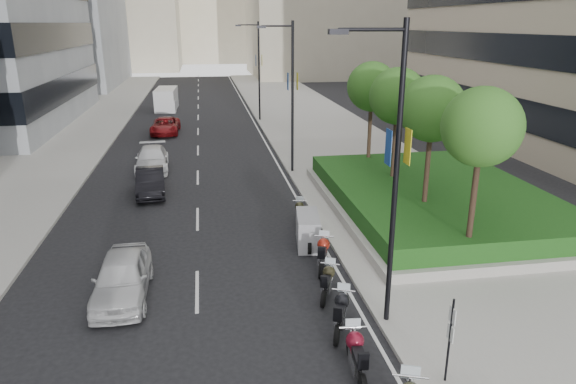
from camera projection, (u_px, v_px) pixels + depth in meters
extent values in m
plane|color=black|center=(251.00, 356.00, 14.32)|extent=(160.00, 160.00, 0.00)
cube|color=#9E9B93|center=(322.00, 131.00, 43.80)|extent=(10.00, 100.00, 0.15)
cube|color=#9E9B93|center=(64.00, 140.00, 40.54)|extent=(8.00, 100.00, 0.15)
cube|color=silver|center=(261.00, 134.00, 43.00)|extent=(0.12, 100.00, 0.01)
cube|color=silver|center=(198.00, 136.00, 42.20)|extent=(0.12, 100.00, 0.01)
cube|color=#A29E97|center=(435.00, 206.00, 25.13)|extent=(10.00, 14.00, 0.40)
cube|color=#133C11|center=(436.00, 194.00, 24.95)|extent=(9.40, 13.40, 0.80)
cylinder|color=#332319|center=(472.00, 206.00, 18.59)|extent=(0.22, 0.22, 4.00)
sphere|color=#2A5A1C|center=(482.00, 127.00, 17.68)|extent=(2.80, 2.80, 2.80)
cylinder|color=#332319|center=(427.00, 175.00, 22.34)|extent=(0.22, 0.22, 4.00)
sphere|color=#2A5A1C|center=(432.00, 109.00, 21.43)|extent=(2.80, 2.80, 2.80)
cylinder|color=#332319|center=(394.00, 153.00, 26.09)|extent=(0.22, 0.22, 4.00)
sphere|color=#2A5A1C|center=(398.00, 96.00, 25.18)|extent=(2.80, 2.80, 2.80)
cylinder|color=#332319|center=(369.00, 137.00, 29.83)|extent=(0.22, 0.22, 4.00)
sphere|color=#2A5A1C|center=(372.00, 87.00, 28.92)|extent=(2.80, 2.80, 2.80)
cylinder|color=black|center=(395.00, 185.00, 14.52)|extent=(0.16, 0.16, 9.00)
cylinder|color=black|center=(373.00, 30.00, 13.06)|extent=(1.80, 0.10, 0.10)
cube|color=black|center=(338.00, 32.00, 12.94)|extent=(0.50, 0.22, 0.14)
cube|color=yellow|center=(408.00, 147.00, 14.22)|extent=(0.02, 0.45, 1.00)
cube|color=navy|center=(388.00, 147.00, 14.13)|extent=(0.02, 0.45, 1.00)
cylinder|color=black|center=(292.00, 100.00, 30.44)|extent=(0.16, 0.16, 9.00)
cylinder|color=black|center=(277.00, 26.00, 28.99)|extent=(1.80, 0.10, 0.10)
cube|color=black|center=(261.00, 27.00, 28.86)|extent=(0.50, 0.22, 0.14)
cube|color=yellow|center=(297.00, 81.00, 30.14)|extent=(0.02, 0.45, 1.00)
cube|color=navy|center=(288.00, 81.00, 30.06)|extent=(0.02, 0.45, 1.00)
cylinder|color=black|center=(259.00, 73.00, 47.31)|extent=(0.16, 0.16, 9.00)
cylinder|color=black|center=(248.00, 25.00, 45.85)|extent=(1.80, 0.10, 0.10)
cube|color=black|center=(238.00, 25.00, 45.73)|extent=(0.50, 0.22, 0.14)
cube|color=yellow|center=(262.00, 60.00, 47.01)|extent=(0.02, 0.45, 1.00)
cube|color=navy|center=(256.00, 60.00, 46.92)|extent=(0.02, 0.45, 1.00)
cylinder|color=black|center=(449.00, 343.00, 12.80)|extent=(0.06, 0.06, 2.50)
cube|color=silver|center=(452.00, 315.00, 12.55)|extent=(0.02, 0.32, 0.42)
cube|color=silver|center=(450.00, 333.00, 12.71)|extent=(0.02, 0.32, 0.42)
cylinder|color=silver|center=(410.00, 376.00, 11.68)|extent=(0.80, 0.32, 0.06)
cylinder|color=black|center=(350.00, 347.00, 14.22)|extent=(0.18, 0.65, 0.64)
cube|color=silver|center=(357.00, 361.00, 13.33)|extent=(0.39, 0.90, 0.43)
sphere|color=maroon|center=(355.00, 341.00, 13.53)|extent=(0.49, 0.49, 0.49)
cube|color=black|center=(360.00, 358.00, 12.94)|extent=(0.36, 0.80, 0.16)
cylinder|color=silver|center=(353.00, 327.00, 13.72)|extent=(0.76, 0.12, 0.05)
cylinder|color=black|center=(337.00, 335.00, 14.76)|extent=(0.34, 0.60, 0.60)
cylinder|color=black|center=(344.00, 308.00, 16.21)|extent=(0.34, 0.60, 0.60)
cube|color=silver|center=(340.00, 317.00, 15.39)|extent=(0.59, 0.88, 0.41)
sphere|color=black|center=(342.00, 301.00, 15.57)|extent=(0.47, 0.47, 0.47)
cube|color=black|center=(339.00, 313.00, 15.02)|extent=(0.54, 0.78, 0.16)
cylinder|color=silver|center=(344.00, 290.00, 15.74)|extent=(0.68, 0.33, 0.05)
cylinder|color=black|center=(323.00, 299.00, 16.75)|extent=(0.32, 0.56, 0.56)
cylinder|color=black|center=(331.00, 279.00, 18.08)|extent=(0.32, 0.56, 0.56)
cube|color=silver|center=(327.00, 285.00, 17.33)|extent=(0.56, 0.81, 0.38)
sphere|color=#2B2818|center=(329.00, 272.00, 17.49)|extent=(0.43, 0.43, 0.43)
cube|color=black|center=(326.00, 281.00, 16.99)|extent=(0.50, 0.72, 0.14)
cylinder|color=silver|center=(330.00, 264.00, 17.65)|extent=(0.63, 0.31, 0.05)
cylinder|color=black|center=(321.00, 270.00, 18.64)|extent=(0.30, 0.63, 0.62)
cylinder|color=black|center=(324.00, 252.00, 20.14)|extent=(0.30, 0.63, 0.62)
cube|color=silver|center=(323.00, 257.00, 19.29)|extent=(0.55, 0.90, 0.42)
sphere|color=maroon|center=(323.00, 244.00, 19.48)|extent=(0.48, 0.48, 0.48)
cube|color=black|center=(322.00, 253.00, 18.91)|extent=(0.50, 0.80, 0.16)
cylinder|color=silver|center=(324.00, 236.00, 19.67)|extent=(0.72, 0.27, 0.05)
cylinder|color=black|center=(309.00, 246.00, 20.63)|extent=(0.21, 0.66, 0.65)
cylinder|color=black|center=(306.00, 230.00, 22.22)|extent=(0.21, 0.66, 0.65)
cube|color=gray|center=(308.00, 230.00, 21.31)|extent=(1.18, 2.30, 1.31)
cylinder|color=black|center=(299.00, 224.00, 23.05)|extent=(0.22, 0.56, 0.55)
cylinder|color=black|center=(300.00, 213.00, 24.40)|extent=(0.22, 0.56, 0.55)
cube|color=silver|center=(299.00, 215.00, 23.63)|extent=(0.42, 0.79, 0.37)
sphere|color=#302E1A|center=(300.00, 206.00, 23.81)|extent=(0.43, 0.43, 0.43)
cube|color=black|center=(299.00, 212.00, 23.29)|extent=(0.38, 0.70, 0.14)
cylinder|color=silver|center=(300.00, 201.00, 23.97)|extent=(0.65, 0.18, 0.04)
imported|color=silver|center=(122.00, 277.00, 17.23)|extent=(1.76, 4.37, 1.49)
imported|color=black|center=(150.00, 182.00, 27.75)|extent=(1.81, 4.32, 1.39)
imported|color=silver|center=(152.00, 159.00, 32.28)|extent=(2.21, 4.96, 1.41)
imported|color=maroon|center=(165.00, 126.00, 43.02)|extent=(2.39, 4.86, 1.33)
cube|color=silver|center=(166.00, 99.00, 54.86)|extent=(2.27, 5.44, 2.25)
cube|color=silver|center=(166.00, 107.00, 53.12)|extent=(2.09, 1.37, 1.18)
cylinder|color=black|center=(157.00, 109.00, 53.16)|extent=(0.27, 0.75, 0.75)
cylinder|color=black|center=(174.00, 109.00, 53.42)|extent=(0.27, 0.75, 0.75)
cylinder|color=black|center=(160.00, 104.00, 56.57)|extent=(0.27, 0.75, 0.75)
cylinder|color=black|center=(176.00, 104.00, 56.84)|extent=(0.27, 0.75, 0.75)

